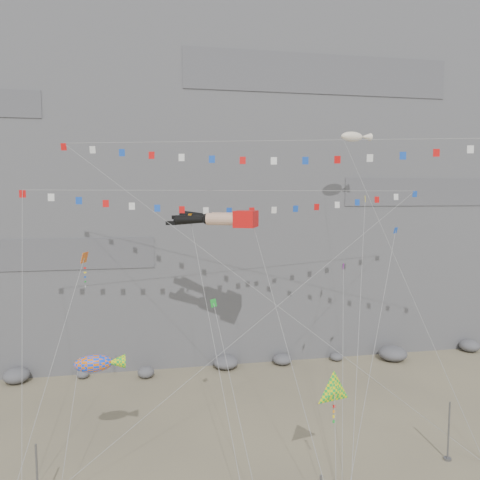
{
  "coord_description": "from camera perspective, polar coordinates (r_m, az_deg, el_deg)",
  "views": [
    {
      "loc": [
        -7.19,
        -28.8,
        17.7
      ],
      "look_at": [
        -0.03,
        9.0,
        13.97
      ],
      "focal_mm": 35.0,
      "sensor_mm": 36.0,
      "label": 1
    }
  ],
  "objects": [
    {
      "name": "small_kite_b",
      "position": [
        38.56,
        12.49,
        -3.66
      ],
      "size": [
        5.55,
        12.62,
        17.62
      ],
      "color": "purple",
      "rests_on": "ground"
    },
    {
      "name": "small_kite_a",
      "position": [
        38.12,
        -6.01,
        2.21
      ],
      "size": [
        2.29,
        16.93,
        22.82
      ],
      "color": "orange",
      "rests_on": "ground"
    },
    {
      "name": "anchor_pole_right",
      "position": [
        36.37,
        24.09,
        -20.5
      ],
      "size": [
        0.12,
        0.12,
        4.04
      ],
      "primitive_type": "cylinder",
      "color": "slate",
      "rests_on": "ground"
    },
    {
      "name": "delta_kite",
      "position": [
        29.31,
        11.46,
        -17.66
      ],
      "size": [
        2.5,
        3.88,
        7.86
      ],
      "color": "yellow",
      "rests_on": "ground"
    },
    {
      "name": "talus_boulders",
      "position": [
        49.41,
        -1.75,
        -14.71
      ],
      "size": [
        60.0,
        3.0,
        1.2
      ],
      "primitive_type": null,
      "color": "slate",
      "rests_on": "ground"
    },
    {
      "name": "legs_kite",
      "position": [
        37.49,
        -2.28,
        2.6
      ],
      "size": [
        8.11,
        19.13,
        22.21
      ],
      "rotation": [
        0.0,
        0.0,
        -0.43
      ],
      "color": "red",
      "rests_on": "ground"
    },
    {
      "name": "small_kite_c",
      "position": [
        33.11,
        -3.19,
        -7.94
      ],
      "size": [
        2.08,
        10.04,
        13.8
      ],
      "color": "green",
      "rests_on": "ground"
    },
    {
      "name": "flag_banner_lower",
      "position": [
        35.33,
        6.11,
        11.92
      ],
      "size": [
        33.43,
        12.78,
        25.54
      ],
      "color": "red",
      "rests_on": "ground"
    },
    {
      "name": "small_kite_e",
      "position": [
        37.28,
        18.34,
        0.51
      ],
      "size": [
        8.08,
        9.48,
        18.92
      ],
      "color": "blue",
      "rests_on": "ground"
    },
    {
      "name": "harlequin_kite",
      "position": [
        33.95,
        -18.47,
        -2.19
      ],
      "size": [
        4.21,
        9.94,
        16.48
      ],
      "color": "red",
      "rests_on": "ground"
    },
    {
      "name": "blimp_windsock",
      "position": [
        45.66,
        13.53,
        12.05
      ],
      "size": [
        4.97,
        16.25,
        27.84
      ],
      "color": "#FCEBCF",
      "rests_on": "ground"
    },
    {
      "name": "small_kite_d",
      "position": [
        39.15,
        14.99,
        4.28
      ],
      "size": [
        8.02,
        15.09,
        23.75
      ],
      "color": "yellow",
      "rests_on": "ground"
    },
    {
      "name": "anchor_pole_left",
      "position": [
        31.08,
        -23.48,
        -25.19
      ],
      "size": [
        0.12,
        0.12,
        4.08
      ],
      "primitive_type": "cylinder",
      "color": "slate",
      "rests_on": "ground"
    },
    {
      "name": "fish_windsock",
      "position": [
        31.46,
        -17.43,
        -14.18
      ],
      "size": [
        3.65,
        4.75,
        8.37
      ],
      "color": "orange",
      "rests_on": "ground"
    },
    {
      "name": "flag_banner_upper",
      "position": [
        38.55,
        0.05,
        6.02
      ],
      "size": [
        32.93,
        13.65,
        26.14
      ],
      "color": "red",
      "rests_on": "ground"
    },
    {
      "name": "ground",
      "position": [
        34.56,
        3.13,
        -25.27
      ],
      "size": [
        120.0,
        120.0,
        0.0
      ],
      "primitive_type": "plane",
      "color": "gray",
      "rests_on": "ground"
    },
    {
      "name": "cliff",
      "position": [
        61.65,
        -4.05,
        12.33
      ],
      "size": [
        80.0,
        28.0,
        50.0
      ],
      "primitive_type": "cube",
      "color": "slate",
      "rests_on": "ground"
    }
  ]
}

